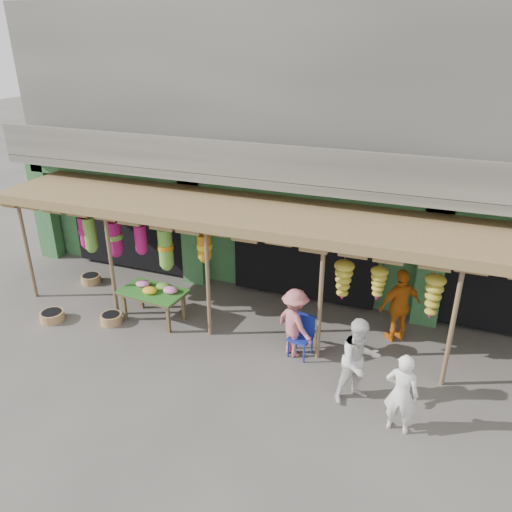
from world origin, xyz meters
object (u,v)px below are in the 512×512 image
(person_right, at_px, (359,361))
(person_vendor, at_px, (400,306))
(person_shopper, at_px, (295,323))
(flower_table, at_px, (154,292))
(person_front, at_px, (401,394))
(blue_chair, at_px, (303,333))

(person_right, bearing_deg, person_vendor, 38.02)
(person_shopper, bearing_deg, flower_table, 31.29)
(person_front, xyz_separation_m, person_right, (-0.81, 0.52, 0.08))
(person_front, bearing_deg, flower_table, -10.37)
(blue_chair, height_order, person_vendor, person_vendor)
(person_right, bearing_deg, person_front, -73.26)
(blue_chair, bearing_deg, person_shopper, -143.55)
(flower_table, xyz_separation_m, person_shopper, (3.48, -0.18, 0.03))
(flower_table, xyz_separation_m, person_right, (4.98, -1.15, 0.12))
(person_front, distance_m, person_right, 0.97)
(flower_table, bearing_deg, person_vendor, 17.46)
(person_shopper, bearing_deg, person_vendor, -111.46)
(person_front, bearing_deg, person_shopper, -27.14)
(blue_chair, distance_m, person_front, 2.68)
(flower_table, relative_size, blue_chair, 1.74)
(flower_table, height_order, person_right, person_right)
(person_shopper, bearing_deg, person_front, -178.64)
(flower_table, distance_m, person_vendor, 5.58)
(person_vendor, distance_m, person_shopper, 2.39)
(person_front, relative_size, person_right, 0.90)
(person_right, bearing_deg, blue_chair, 101.77)
(blue_chair, bearing_deg, person_front, -24.85)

